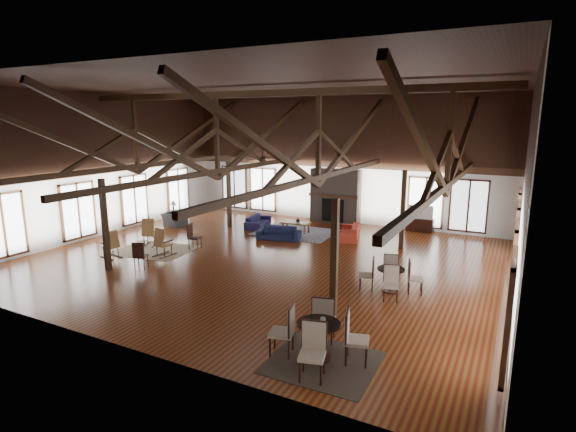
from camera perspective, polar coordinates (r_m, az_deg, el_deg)
The scene contains 31 objects.
floor at distance 16.23m, azimuth -2.82°, elevation -5.43°, with size 16.00×16.00×0.00m, color brown.
ceiling at distance 15.53m, azimuth -3.06°, elevation 16.20°, with size 16.00×14.00×0.02m, color black.
wall_back at distance 21.89m, azimuth 6.44°, elevation 7.05°, with size 16.00×0.02×6.00m, color silver.
wall_front at distance 10.27m, azimuth -23.11°, elevation 0.62°, with size 16.00×0.02×6.00m, color silver.
wall_left at distance 20.81m, azimuth -22.41°, elevation 5.98°, with size 0.02×14.00×6.00m, color silver.
wall_right at distance 13.48m, azimuth 27.89°, elevation 2.69°, with size 0.02×14.00×6.00m, color silver.
roof_truss at distance 15.51m, azimuth -2.98°, elevation 8.92°, with size 15.60×14.07×3.14m.
post_grid at distance 15.84m, azimuth -2.88°, elevation -0.16°, with size 8.16×7.16×3.05m.
fireplace at distance 21.80m, azimuth 6.03°, elevation 2.51°, with size 2.50×0.69×2.60m.
ceiling_fan at distance 14.42m, azimuth -3.26°, elevation 7.51°, with size 1.60×1.60×0.75m.
sofa_navy_front at distance 18.75m, azimuth -1.19°, elevation -2.18°, with size 1.81×0.71×0.53m, color #151A39.
sofa_navy_left at distance 21.01m, azimuth -3.84°, elevation -0.65°, with size 0.72×1.84×0.54m, color #16153B.
sofa_orange at distance 19.10m, azimuth 7.79°, elevation -1.96°, with size 0.77×1.96×0.57m, color #B23222.
coffee_table at distance 19.82m, azimuth 0.99°, elevation -0.93°, with size 1.28×0.67×0.48m.
vase at distance 19.79m, azimuth 1.27°, elevation -0.48°, with size 0.19×0.19×0.20m, color #B2B2B2.
armchair at distance 21.80m, azimuth -14.17°, elevation -0.39°, with size 0.86×0.98×0.64m, color #2B2B2D.
side_table_lamp at distance 22.59m, azimuth -14.31°, elevation 0.29°, with size 0.43×0.43×1.11m.
rocking_chair_a at distance 18.56m, azimuth -17.19°, elevation -2.05°, with size 0.76×0.98×1.12m.
rocking_chair_b at distance 16.99m, azimuth -15.74°, elevation -3.32°, with size 0.50×0.85×1.06m.
rocking_chair_c at distance 17.38m, azimuth -21.47°, elevation -3.46°, with size 0.84×0.53×1.01m.
side_chair_a at distance 17.62m, azimuth -12.05°, elevation -2.30°, with size 0.51×0.51×1.01m.
side_chair_b at distance 15.72m, azimuth -18.34°, elevation -4.53°, with size 0.52×0.52×0.94m.
cafe_table_near at distance 9.60m, azimuth 3.90°, elevation -14.70°, with size 2.14×2.14×1.09m.
cafe_table_far at distance 13.41m, azimuth 12.92°, elevation -7.37°, with size 1.88×1.88×0.96m.
cup_near at distance 9.52m, azimuth 4.46°, elevation -13.01°, with size 0.12×0.12×0.09m, color #B2B2B2.
cup_far at distance 13.42m, azimuth 12.84°, elevation -6.18°, with size 0.12×0.12×0.10m, color #B2B2B2.
tv_console at distance 20.96m, azimuth 16.40°, elevation -1.07°, with size 1.18×0.44×0.59m, color black.
television at distance 20.83m, azimuth 16.55°, elevation 0.53°, with size 1.06×0.14×0.61m, color #B2B2B2.
rug_tan at distance 17.98m, azimuth -16.62°, elevation -4.17°, with size 2.79×2.19×0.01m, color tan.
rug_navy at distance 19.96m, azimuth 0.97°, elevation -2.07°, with size 3.38×2.54×0.01m, color #191D48.
rug_dark at distance 9.69m, azimuth 4.46°, elevation -18.06°, with size 2.14×1.94×0.01m, color black.
Camera 1 is at (7.85, -13.35, 4.85)m, focal length 28.00 mm.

